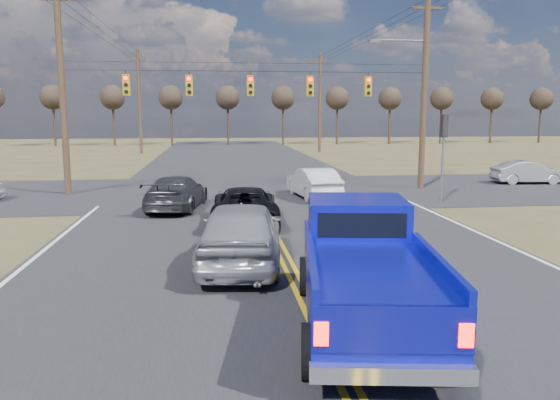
{
  "coord_description": "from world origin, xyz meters",
  "views": [
    {
      "loc": [
        -1.88,
        -9.57,
        3.93
      ],
      "look_at": [
        -0.02,
        5.64,
        1.5
      ],
      "focal_mm": 35.0,
      "sensor_mm": 36.0,
      "label": 1
    }
  ],
  "objects": [
    {
      "name": "pickup_truck",
      "position": [
        0.85,
        -0.07,
        1.07
      ],
      "size": [
        3.03,
        6.12,
        2.2
      ],
      "rotation": [
        0.0,
        0.0,
        -0.15
      ],
      "color": "black",
      "rests_on": "ground"
    },
    {
      "name": "cross_car_east_near",
      "position": [
        15.78,
        19.17,
        0.65
      ],
      "size": [
        1.67,
        4.03,
        1.3
      ],
      "primitive_type": "imported",
      "rotation": [
        0.0,
        0.0,
        1.49
      ],
      "color": "gray",
      "rests_on": "ground"
    },
    {
      "name": "white_car_queue",
      "position": [
        2.76,
        15.5,
        0.72
      ],
      "size": [
        2.04,
        4.5,
        1.43
      ],
      "primitive_type": "imported",
      "rotation": [
        0.0,
        0.0,
        3.27
      ],
      "color": "silver",
      "rests_on": "ground"
    },
    {
      "name": "treeline",
      "position": [
        0.0,
        26.96,
        5.7
      ],
      "size": [
        87.0,
        117.8,
        7.4
      ],
      "color": "#33261C",
      "rests_on": "ground"
    },
    {
      "name": "ground",
      "position": [
        0.0,
        0.0,
        0.0
      ],
      "size": [
        160.0,
        160.0,
        0.0
      ],
      "primitive_type": "plane",
      "color": "brown",
      "rests_on": "ground"
    },
    {
      "name": "black_suv",
      "position": [
        -0.8,
        9.64,
        0.68
      ],
      "size": [
        2.5,
        5.02,
        1.37
      ],
      "primitive_type": "imported",
      "rotation": [
        0.0,
        0.0,
        3.09
      ],
      "color": "black",
      "rests_on": "ground"
    },
    {
      "name": "silver_suv",
      "position": [
        -1.21,
        4.27,
        0.88
      ],
      "size": [
        2.64,
        5.34,
        1.75
      ],
      "primitive_type": "imported",
      "rotation": [
        0.0,
        0.0,
        3.03
      ],
      "color": "gray",
      "rests_on": "ground"
    },
    {
      "name": "dgrey_car_queue",
      "position": [
        -3.43,
        13.14,
        0.7
      ],
      "size": [
        2.69,
        5.04,
        1.39
      ],
      "primitive_type": "imported",
      "rotation": [
        0.0,
        0.0,
        2.98
      ],
      "color": "#313236",
      "rests_on": "ground"
    },
    {
      "name": "utility_poles",
      "position": [
        0.0,
        17.0,
        5.23
      ],
      "size": [
        19.6,
        58.32,
        10.0
      ],
      "color": "#473323",
      "rests_on": "ground"
    },
    {
      "name": "signal_gantry",
      "position": [
        0.5,
        17.79,
        5.06
      ],
      "size": [
        19.6,
        4.83,
        10.0
      ],
      "color": "#473323",
      "rests_on": "ground"
    },
    {
      "name": "road_main",
      "position": [
        0.0,
        10.0,
        0.0
      ],
      "size": [
        14.0,
        120.0,
        0.02
      ],
      "primitive_type": "cube",
      "color": "#28282B",
      "rests_on": "ground"
    },
    {
      "name": "road_cross",
      "position": [
        0.0,
        18.0,
        0.0
      ],
      "size": [
        120.0,
        12.0,
        0.02
      ],
      "primitive_type": "cube",
      "color": "#28282B",
      "rests_on": "ground"
    }
  ]
}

